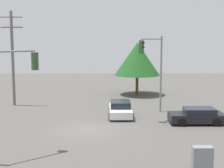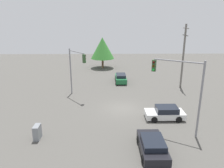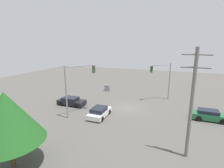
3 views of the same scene
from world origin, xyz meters
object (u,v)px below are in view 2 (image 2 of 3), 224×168
sedan_white (165,113)px  sedan_green (121,78)px  sedan_dark (152,146)px  electrical_cabinet (37,132)px  traffic_signal_main (76,65)px  traffic_signal_cross (182,84)px

sedan_white → sedan_green: size_ratio=0.95×
sedan_dark → electrical_cabinet: (-2.23, -9.78, 0.02)m
sedan_green → traffic_signal_main: size_ratio=0.68×
sedan_green → traffic_signal_cross: traffic_signal_cross is taller
sedan_white → traffic_signal_main: bearing=55.4°
sedan_white → sedan_dark: sedan_white is taller
sedan_white → electrical_cabinet: bearing=107.4°
sedan_white → electrical_cabinet: 12.92m
sedan_dark → electrical_cabinet: size_ratio=3.37×
sedan_white → electrical_cabinet: sedan_white is taller
traffic_signal_cross → sedan_dark: bearing=77.0°
sedan_dark → traffic_signal_main: 15.75m
traffic_signal_main → traffic_signal_cross: 14.72m
sedan_white → electrical_cabinet: size_ratio=3.14×
sedan_green → electrical_cabinet: 19.47m
sedan_green → electrical_cabinet: sedan_green is taller
traffic_signal_main → electrical_cabinet: bearing=-48.5°
traffic_signal_main → traffic_signal_cross: bearing=8.9°
sedan_green → traffic_signal_main: (6.60, -6.36, 3.67)m
sedan_green → traffic_signal_cross: (16.65, 4.38, 4.12)m
sedan_white → traffic_signal_main: 13.05m
sedan_green → traffic_signal_cross: size_ratio=0.62×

